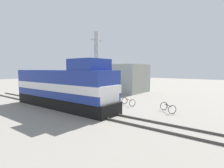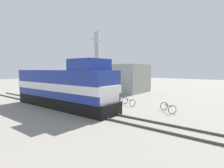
% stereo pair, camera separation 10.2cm
% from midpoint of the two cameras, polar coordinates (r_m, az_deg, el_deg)
% --- Properties ---
extents(ground_plane, '(120.00, 120.00, 0.00)m').
position_cam_midpoint_polar(ground_plane, '(16.04, -9.04, -8.93)').
color(ground_plane, gray).
extents(rail_near, '(0.08, 36.86, 0.15)m').
position_cam_midpoint_polar(rail_near, '(15.55, -10.97, -9.12)').
color(rail_near, '#4C4742').
rests_on(rail_near, ground_plane).
extents(rail_far, '(0.08, 36.86, 0.15)m').
position_cam_midpoint_polar(rail_far, '(16.51, -7.23, -8.23)').
color(rail_far, '#4C4742').
rests_on(rail_far, ground_plane).
extents(locomotive, '(2.92, 12.59, 4.67)m').
position_cam_midpoint_polar(locomotive, '(17.79, -15.36, -1.10)').
color(locomotive, black).
rests_on(locomotive, ground_plane).
extents(utility_pole, '(1.80, 0.58, 8.27)m').
position_cam_midpoint_polar(utility_pole, '(21.40, -5.16, 5.83)').
color(utility_pole, '#B2B2AD').
rests_on(utility_pole, ground_plane).
extents(vendor_umbrella, '(2.43, 2.43, 2.41)m').
position_cam_midpoint_polar(vendor_umbrella, '(21.92, -0.84, 0.52)').
color(vendor_umbrella, '#4C4C4C').
rests_on(vendor_umbrella, ground_plane).
extents(billboard_sign, '(2.00, 0.12, 3.49)m').
position_cam_midpoint_polar(billboard_sign, '(24.44, -4.37, 2.10)').
color(billboard_sign, '#595959').
rests_on(billboard_sign, ground_plane).
extents(shrub_cluster, '(0.72, 0.72, 0.72)m').
position_cam_midpoint_polar(shrub_cluster, '(22.05, -2.54, -4.11)').
color(shrub_cluster, '#388C38').
rests_on(shrub_cluster, ground_plane).
extents(person_bystander, '(0.34, 0.34, 1.62)m').
position_cam_midpoint_polar(person_bystander, '(17.97, 1.19, -4.52)').
color(person_bystander, '#2D3347').
rests_on(person_bystander, ground_plane).
extents(bicycle, '(1.35, 1.73, 0.74)m').
position_cam_midpoint_polar(bicycle, '(18.64, 5.18, -5.73)').
color(bicycle, black).
rests_on(bicycle, ground_plane).
extents(bicycle_spare, '(1.58, 1.63, 0.76)m').
position_cam_midpoint_polar(bicycle_spare, '(16.44, 17.60, -7.37)').
color(bicycle_spare, black).
rests_on(bicycle_spare, ground_plane).
extents(building_block_distant, '(5.97, 4.10, 4.57)m').
position_cam_midpoint_polar(building_block_distant, '(28.70, 6.07, 1.84)').
color(building_block_distant, '#999E93').
rests_on(building_block_distant, ground_plane).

